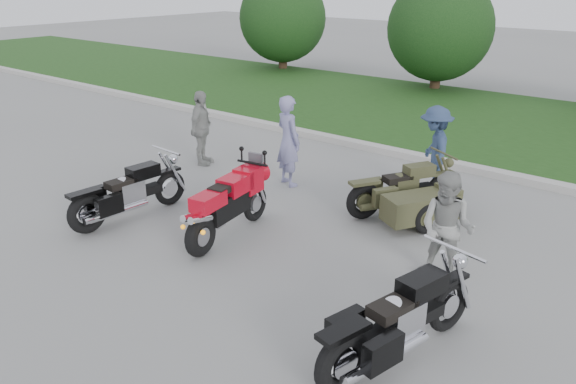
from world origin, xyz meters
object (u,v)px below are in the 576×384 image
Objects in this scene: person_back at (201,128)px; cruiser_sidecar at (411,200)px; sportbike_red at (227,204)px; person_grey at (447,228)px; person_denim at (434,150)px; cruiser_right at (395,325)px; cruiser_left at (125,195)px; person_stripe at (288,141)px.

cruiser_sidecar is at bearing -113.85° from person_back.
sportbike_red is at bearing -151.99° from person_back.
person_back is (-6.31, 1.40, 0.03)m from person_grey.
person_denim is at bearing 58.69° from sportbike_red.
cruiser_right is 1.41× the size of person_denim.
person_stripe is (1.07, 3.10, 0.45)m from cruiser_left.
person_grey is at bearing -6.35° from person_denim.
person_stripe is at bearing -93.73° from person_denim.
cruiser_left is 0.97× the size of cruiser_right.
cruiser_left is 5.74m from person_denim.
person_stripe reaches higher than cruiser_sidecar.
sportbike_red is 1.30× the size of person_back.
person_denim is 4.97m from person_back.
person_stripe is 1.07× the size of person_denim.
sportbike_red is at bearing -99.40° from cruiser_sidecar.
cruiser_sidecar is (-1.60, 3.50, -0.07)m from cruiser_right.
person_back is (-2.28, -0.21, -0.08)m from person_stripe.
person_grey reaches higher than cruiser_left.
person_stripe reaches higher than cruiser_right.
cruiser_left is 4.87m from cruiser_sidecar.
sportbike_red reaches higher than cruiser_right.
sportbike_red is 3.85m from person_back.
person_denim reaches higher than person_grey.
person_grey is at bearing 20.10° from cruiser_left.
person_grey is 6.47m from person_back.
person_stripe reaches higher than cruiser_left.
sportbike_red is 0.92× the size of cruiser_left.
cruiser_sidecar is at bearing -21.51° from person_denim.
cruiser_right is at bearing -1.52° from cruiser_left.
person_denim is at bearing 56.20° from cruiser_left.
person_denim reaches higher than person_back.
person_stripe is 1.15× the size of person_grey.
person_grey is at bearing 112.53° from cruiser_right.
person_grey reaches higher than sportbike_red.
person_back is at bearing 164.62° from person_grey.
person_back reaches higher than sportbike_red.
cruiser_right is at bearing -13.18° from person_denim.
cruiser_sidecar is at bearing -162.54° from person_stripe.
person_back is at bearing 116.33° from cruiser_left.
person_stripe is 1.10× the size of person_back.
cruiser_left is at bearing 90.68° from person_stripe.
cruiser_right is 1.51× the size of person_grey.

